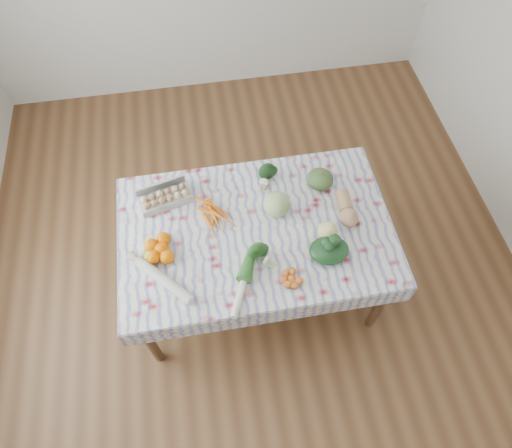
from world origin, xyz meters
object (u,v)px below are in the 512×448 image
object	(u,v)px
kabocha_squash	(320,179)
grapefruit	(327,231)
cabbage	(277,204)
butternut_squash	(347,208)
dining_table	(256,236)
egg_carton	(166,199)

from	to	relation	value
kabocha_squash	grapefruit	world-z (taller)	grapefruit
cabbage	butternut_squash	bearing A→B (deg)	-11.07
cabbage	butternut_squash	xyz separation A→B (m)	(0.42, -0.08, -0.02)
butternut_squash	dining_table	bearing A→B (deg)	-174.92
kabocha_squash	butternut_squash	xyz separation A→B (m)	(0.10, -0.24, 0.00)
kabocha_squash	grapefruit	xyz separation A→B (m)	(-0.05, -0.38, 0.00)
egg_carton	butternut_squash	bearing A→B (deg)	-27.42
butternut_squash	cabbage	bearing A→B (deg)	171.70
egg_carton	grapefruit	distance (m)	1.01
egg_carton	cabbage	bearing A→B (deg)	-28.93
egg_carton	kabocha_squash	distance (m)	0.98
kabocha_squash	grapefruit	bearing A→B (deg)	-97.57
butternut_squash	kabocha_squash	bearing A→B (deg)	116.02
kabocha_squash	butternut_squash	world-z (taller)	butternut_squash
kabocha_squash	cabbage	world-z (taller)	cabbage
dining_table	cabbage	world-z (taller)	cabbage
cabbage	butternut_squash	size ratio (longest dim) A/B	0.65
dining_table	butternut_squash	xyz separation A→B (m)	(0.56, 0.02, 0.14)
dining_table	egg_carton	world-z (taller)	egg_carton
grapefruit	dining_table	bearing A→B (deg)	163.93
egg_carton	grapefruit	size ratio (longest dim) A/B	2.78
kabocha_squash	butternut_squash	bearing A→B (deg)	-66.75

